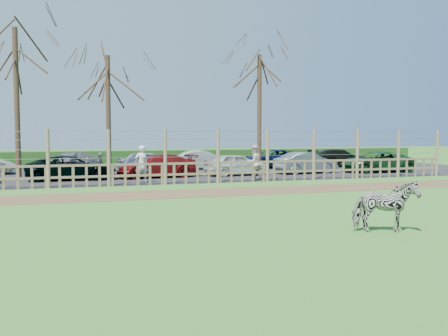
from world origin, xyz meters
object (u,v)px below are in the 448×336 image
object	(u,v)px
tree_left	(16,66)
car_5	(306,163)
visitor_b	(254,162)
car_13	(340,158)
car_2	(71,168)
tree_mid	(108,86)
crow	(398,188)
car_6	(377,162)
car_11	(203,160)
car_12	(273,159)
zebra	(385,206)
tree_right	(259,85)
car_9	(67,162)
car_4	(237,164)
visitor_a	(142,164)
car_3	(157,166)
car_10	(147,161)

from	to	relation	value
tree_left	car_5	world-z (taller)	tree_left
visitor_b	car_13	world-z (taller)	visitor_b
car_2	tree_mid	bearing A→B (deg)	-41.59
car_2	car_5	distance (m)	12.81
crow	car_5	world-z (taller)	car_5
car_6	car_11	size ratio (longest dim) A/B	1.19
car_11	car_12	size ratio (longest dim) A/B	0.84
zebra	car_11	distance (m)	20.73
tree_right	car_9	size ratio (longest dim) A/B	1.78
car_4	car_13	world-z (taller)	same
crow	car_4	size ratio (longest dim) A/B	0.07
tree_mid	car_11	distance (m)	7.93
car_2	car_4	xyz separation A→B (m)	(8.58, -0.10, 0.00)
car_5	car_13	world-z (taller)	same
tree_left	visitor_a	bearing A→B (deg)	-33.75
visitor_b	car_3	world-z (taller)	visitor_b
car_4	zebra	bearing A→B (deg)	171.58
car_5	car_6	size ratio (longest dim) A/B	0.84
tree_left	car_6	bearing A→B (deg)	-4.64
tree_left	car_5	size ratio (longest dim) A/B	2.16
car_2	car_10	world-z (taller)	same
zebra	car_10	xyz separation A→B (m)	(-2.30, 19.98, 0.02)
tree_mid	car_9	bearing A→B (deg)	131.49
tree_left	visitor_a	world-z (taller)	tree_left
car_10	car_3	bearing A→B (deg)	169.56
car_3	car_12	world-z (taller)	same
car_2	car_9	bearing A→B (deg)	2.86
tree_right	car_5	xyz separation A→B (m)	(1.79, -2.68, -4.60)
car_4	car_13	bearing A→B (deg)	-65.61
car_6	car_9	size ratio (longest dim) A/B	1.04
tree_right	visitor_a	bearing A→B (deg)	-146.80
tree_right	crow	distance (m)	12.40
car_6	zebra	bearing A→B (deg)	-29.67
car_12	car_10	bearing A→B (deg)	-94.32
visitor_b	visitor_a	bearing A→B (deg)	-20.91
tree_left	car_2	size ratio (longest dim) A/B	1.82
car_6	tree_left	bearing A→B (deg)	-89.86
visitor_a	car_12	xyz separation A→B (m)	(9.78, 7.34, -0.26)
car_2	car_11	distance (m)	9.54
zebra	visitor_b	size ratio (longest dim) A/B	0.85
visitor_a	visitor_b	xyz separation A→B (m)	(5.45, -0.30, 0.00)
visitor_a	car_11	distance (m)	9.08
car_4	car_11	xyz separation A→B (m)	(-0.48, 5.15, 0.00)
visitor_b	car_13	xyz separation A→B (m)	(9.08, 7.13, -0.26)
visitor_b	tree_left	bearing A→B (deg)	-37.78
tree_left	car_4	xyz separation A→B (m)	(11.06, -1.30, -4.98)
car_10	tree_left	bearing A→B (deg)	106.88
visitor_a	car_3	xyz separation A→B (m)	(1.17, 2.54, -0.26)
tree_right	zebra	world-z (taller)	tree_right
tree_left	visitor_a	distance (m)	8.17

